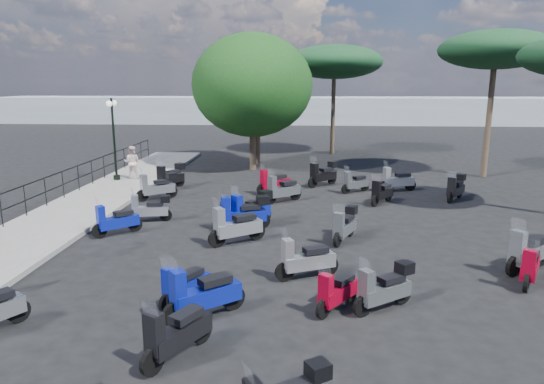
# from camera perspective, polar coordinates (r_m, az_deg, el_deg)

# --- Properties ---
(ground) EXTENTS (120.00, 120.00, 0.00)m
(ground) POSITION_cam_1_polar(r_m,az_deg,el_deg) (14.65, -3.94, -6.11)
(ground) COLOR black
(ground) RESTS_ON ground
(sidewalk) EXTENTS (3.00, 30.00, 0.15)m
(sidewalk) POSITION_cam_1_polar(r_m,az_deg,el_deg) (19.29, -22.22, -2.16)
(sidewalk) COLOR slate
(sidewalk) RESTS_ON ground
(railing) EXTENTS (0.04, 26.04, 1.10)m
(railing) POSITION_cam_1_polar(r_m,az_deg,el_deg) (19.55, -26.10, 0.14)
(railing) COLOR black
(railing) RESTS_ON sidewalk
(lamp_post_2) EXTENTS (0.39, 1.13, 3.87)m
(lamp_post_2) POSITION_cam_1_polar(r_m,az_deg,el_deg) (24.20, -18.13, 6.51)
(lamp_post_2) COLOR black
(lamp_post_2) RESTS_ON sidewalk
(pedestrian_far) EXTENTS (0.82, 0.66, 1.59)m
(pedestrian_far) POSITION_cam_1_polar(r_m,az_deg,el_deg) (24.52, -16.15, 3.39)
(pedestrian_far) COLOR beige
(pedestrian_far) RESTS_ON sidewalk
(scooter_2) EXTENTS (1.28, 1.17, 1.30)m
(scooter_2) POSITION_cam_1_polar(r_m,az_deg,el_deg) (16.09, -17.88, -3.29)
(scooter_2) COLOR black
(scooter_2) RESTS_ON ground
(scooter_3) EXTENTS (1.51, 0.55, 1.21)m
(scooter_3) POSITION_cam_1_polar(r_m,az_deg,el_deg) (17.29, -14.16, -1.94)
(scooter_3) COLOR black
(scooter_3) RESTS_ON ground
(scooter_4) EXTENTS (1.48, 1.21, 1.39)m
(scooter_4) POSITION_cam_1_polar(r_m,az_deg,el_deg) (20.47, -13.33, 0.57)
(scooter_4) COLOR black
(scooter_4) RESTS_ON ground
(scooter_5) EXTENTS (1.03, 1.66, 1.44)m
(scooter_5) POSITION_cam_1_polar(r_m,az_deg,el_deg) (22.40, -11.83, 1.73)
(scooter_5) COLOR black
(scooter_5) RESTS_ON ground
(scooter_6) EXTENTS (0.99, 1.55, 1.37)m
(scooter_6) POSITION_cam_1_polar(r_m,az_deg,el_deg) (8.90, -11.21, -16.07)
(scooter_6) COLOR black
(scooter_6) RESTS_ON ground
(scooter_7) EXTENTS (1.52, 1.27, 1.49)m
(scooter_7) POSITION_cam_1_polar(r_m,az_deg,el_deg) (10.14, -8.15, -11.93)
(scooter_7) COLOR black
(scooter_7) RESTS_ON ground
(scooter_8) EXTENTS (0.89, 1.36, 1.21)m
(scooter_8) POSITION_cam_1_polar(r_m,az_deg,el_deg) (10.88, -10.28, -10.79)
(scooter_8) COLOR black
(scooter_8) RESTS_ON ground
(scooter_9) EXTENTS (1.19, 1.10, 1.22)m
(scooter_9) POSITION_cam_1_polar(r_m,az_deg,el_deg) (16.05, -4.25, -2.83)
(scooter_9) COLOR black
(scooter_9) RESTS_ON ground
(scooter_10) EXTENTS (1.38, 1.51, 1.49)m
(scooter_10) POSITION_cam_1_polar(r_m,az_deg,el_deg) (16.22, -2.51, -2.14)
(scooter_10) COLOR black
(scooter_10) RESTS_ON ground
(scooter_11) EXTENTS (1.45, 1.26, 1.44)m
(scooter_11) POSITION_cam_1_polar(r_m,az_deg,el_deg) (19.47, 1.23, 0.22)
(scooter_11) COLOR black
(scooter_11) RESTS_ON ground
(scooter_13) EXTENTS (1.58, 0.88, 1.35)m
(scooter_13) POSITION_cam_1_polar(r_m,az_deg,el_deg) (12.03, 4.00, -8.01)
(scooter_13) COLOR black
(scooter_13) RESTS_ON ground
(scooter_14) EXTENTS (1.60, 1.20, 1.49)m
(scooter_14) POSITION_cam_1_polar(r_m,az_deg,el_deg) (14.51, -4.29, -4.14)
(scooter_14) COLOR black
(scooter_14) RESTS_ON ground
(scooter_15) EXTENTS (1.76, 0.90, 1.46)m
(scooter_15) POSITION_cam_1_polar(r_m,az_deg,el_deg) (15.84, -3.36, -2.56)
(scooter_15) COLOR black
(scooter_15) RESTS_ON ground
(scooter_16) EXTENTS (1.52, 1.05, 1.38)m
(scooter_16) POSITION_cam_1_polar(r_m,az_deg,el_deg) (21.02, 0.21, 1.10)
(scooter_16) COLOR black
(scooter_16) RESTS_ON ground
(scooter_17) EXTENTS (1.42, 1.39, 1.44)m
(scooter_17) POSITION_cam_1_polar(r_m,az_deg,el_deg) (22.68, 6.03, 2.07)
(scooter_17) COLOR black
(scooter_17) RESTS_ON ground
(scooter_19) EXTENTS (1.39, 1.06, 1.28)m
(scooter_19) POSITION_cam_1_polar(r_m,az_deg,el_deg) (10.69, 13.07, -11.02)
(scooter_19) COLOR black
(scooter_19) RESTS_ON ground
(scooter_20) EXTENTS (0.98, 1.25, 1.19)m
(scooter_20) POSITION_cam_1_polar(r_m,az_deg,el_deg) (10.53, 7.64, -11.57)
(scooter_20) COLOR black
(scooter_20) RESTS_ON ground
(scooter_21) EXTENTS (0.87, 1.52, 1.30)m
(scooter_21) POSITION_cam_1_polar(r_m,az_deg,el_deg) (14.87, 8.55, -3.96)
(scooter_21) COLOR black
(scooter_21) RESTS_ON ground
(scooter_22) EXTENTS (1.04, 1.38, 1.29)m
(scooter_22) POSITION_cam_1_polar(r_m,az_deg,el_deg) (19.68, 12.77, -0.11)
(scooter_22) COLOR black
(scooter_22) RESTS_ON ground
(scooter_23) EXTENTS (1.30, 1.00, 1.23)m
(scooter_23) POSITION_cam_1_polar(r_m,az_deg,el_deg) (21.52, 9.74, 1.05)
(scooter_23) COLOR black
(scooter_23) RESTS_ON ground
(scooter_25) EXTENTS (0.91, 1.43, 1.27)m
(scooter_25) POSITION_cam_1_polar(r_m,az_deg,el_deg) (13.20, 28.08, -7.78)
(scooter_25) COLOR black
(scooter_25) RESTS_ON ground
(scooter_26) EXTENTS (1.55, 1.25, 1.49)m
(scooter_26) POSITION_cam_1_polar(r_m,az_deg,el_deg) (14.03, 27.90, -6.25)
(scooter_26) COLOR black
(scooter_26) RESTS_ON ground
(scooter_27) EXTENTS (1.08, 1.45, 1.32)m
(scooter_27) POSITION_cam_1_polar(r_m,az_deg,el_deg) (21.16, 20.80, 0.39)
(scooter_27) COLOR black
(scooter_27) RESTS_ON ground
(scooter_28) EXTENTS (1.71, 0.79, 1.40)m
(scooter_28) POSITION_cam_1_polar(r_m,az_deg,el_deg) (22.10, 14.48, 1.29)
(scooter_28) COLOR black
(scooter_28) RESTS_ON ground
(broadleaf_tree) EXTENTS (6.48, 6.48, 7.33)m
(broadleaf_tree) POSITION_cam_1_polar(r_m,az_deg,el_deg) (26.58, -2.34, 12.42)
(broadleaf_tree) COLOR #38281E
(broadleaf_tree) RESTS_ON ground
(pine_0) EXTENTS (6.30, 6.30, 7.13)m
(pine_0) POSITION_cam_1_polar(r_m,az_deg,el_deg) (32.79, 7.35, 14.92)
(pine_0) COLOR #38281E
(pine_0) RESTS_ON ground
(pine_1) EXTENTS (5.44, 5.44, 7.24)m
(pine_1) POSITION_cam_1_polar(r_m,az_deg,el_deg) (26.78, 24.82, 14.92)
(pine_1) COLOR #38281E
(pine_1) RESTS_ON ground
(pine_2) EXTENTS (5.47, 5.47, 6.83)m
(pine_2) POSITION_cam_1_polar(r_m,az_deg,el_deg) (28.33, -1.75, 15.03)
(pine_2) COLOR #38281E
(pine_2) RESTS_ON ground
(distant_hills) EXTENTS (70.00, 8.00, 3.00)m
(distant_hills) POSITION_cam_1_polar(r_m,az_deg,el_deg) (58.85, 1.92, 9.63)
(distant_hills) COLOR gray
(distant_hills) RESTS_ON ground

